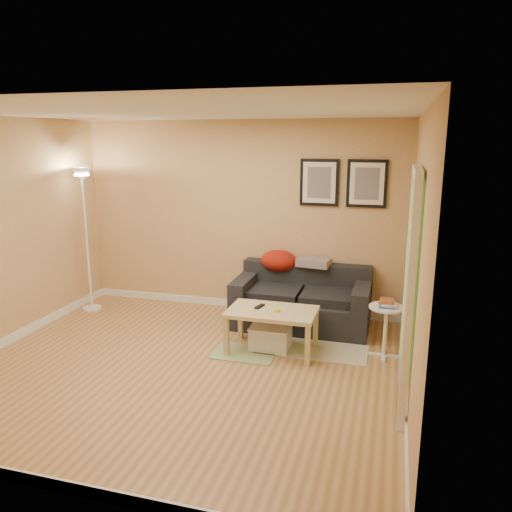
% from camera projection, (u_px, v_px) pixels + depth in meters
% --- Properties ---
extents(floor, '(4.50, 4.50, 0.00)m').
position_uv_depth(floor, '(184.00, 367.00, 5.27)').
color(floor, tan).
rests_on(floor, ground).
extents(ceiling, '(4.50, 4.50, 0.00)m').
position_uv_depth(ceiling, '(175.00, 111.00, 4.67)').
color(ceiling, white).
rests_on(ceiling, wall_back).
extents(wall_back, '(4.50, 0.00, 4.50)m').
position_uv_depth(wall_back, '(240.00, 217.00, 6.84)').
color(wall_back, tan).
rests_on(wall_back, ground).
extents(wall_front, '(4.50, 0.00, 4.50)m').
position_uv_depth(wall_front, '(46.00, 313.00, 3.10)').
color(wall_front, tan).
rests_on(wall_front, ground).
extents(wall_right, '(0.00, 4.00, 4.00)m').
position_uv_depth(wall_right, '(416.00, 262.00, 4.37)').
color(wall_right, tan).
rests_on(wall_right, ground).
extents(baseboard_back, '(4.50, 0.02, 0.10)m').
position_uv_depth(baseboard_back, '(241.00, 304.00, 7.12)').
color(baseboard_back, white).
rests_on(baseboard_back, ground).
extents(baseboard_front, '(4.50, 0.02, 0.10)m').
position_uv_depth(baseboard_front, '(65.00, 486.00, 3.39)').
color(baseboard_front, white).
rests_on(baseboard_front, ground).
extents(baseboard_left, '(0.02, 4.00, 0.10)m').
position_uv_depth(baseboard_left, '(8.00, 340.00, 5.85)').
color(baseboard_left, white).
rests_on(baseboard_left, ground).
extents(baseboard_right, '(0.02, 4.00, 0.10)m').
position_uv_depth(baseboard_right, '(405.00, 391.00, 4.67)').
color(baseboard_right, white).
rests_on(baseboard_right, ground).
extents(sofa, '(1.70, 0.90, 0.75)m').
position_uv_depth(sofa, '(302.00, 298.00, 6.36)').
color(sofa, black).
rests_on(sofa, ground).
extents(red_throw, '(0.48, 0.36, 0.28)m').
position_uv_depth(red_throw, '(279.00, 261.00, 6.63)').
color(red_throw, '#99230E').
rests_on(red_throw, sofa).
extents(plaid_throw, '(0.45, 0.32, 0.10)m').
position_uv_depth(plaid_throw, '(314.00, 262.00, 6.50)').
color(plaid_throw, tan).
rests_on(plaid_throw, sofa).
extents(framed_print_left, '(0.50, 0.04, 0.60)m').
position_uv_depth(framed_print_left, '(319.00, 183.00, 6.42)').
color(framed_print_left, black).
rests_on(framed_print_left, wall_back).
extents(framed_print_right, '(0.50, 0.04, 0.60)m').
position_uv_depth(framed_print_right, '(367.00, 184.00, 6.26)').
color(framed_print_right, black).
rests_on(framed_print_right, wall_back).
extents(area_rug, '(1.25, 0.85, 0.01)m').
position_uv_depth(area_rug, '(314.00, 345.00, 5.83)').
color(area_rug, '#C1B399').
rests_on(area_rug, ground).
extents(green_runner, '(0.70, 0.50, 0.01)m').
position_uv_depth(green_runner, '(245.00, 353.00, 5.61)').
color(green_runner, '#668C4C').
rests_on(green_runner, ground).
extents(coffee_table, '(1.11, 0.85, 0.49)m').
position_uv_depth(coffee_table, '(272.00, 331.00, 5.62)').
color(coffee_table, tan).
rests_on(coffee_table, ground).
extents(remote_control, '(0.09, 0.17, 0.02)m').
position_uv_depth(remote_control, '(260.00, 306.00, 5.65)').
color(remote_control, black).
rests_on(remote_control, coffee_table).
extents(tape_roll, '(0.07, 0.07, 0.03)m').
position_uv_depth(tape_roll, '(277.00, 310.00, 5.50)').
color(tape_roll, yellow).
rests_on(tape_roll, coffee_table).
extents(storage_bin, '(0.46, 0.33, 0.28)m').
position_uv_depth(storage_bin, '(271.00, 338.00, 5.69)').
color(storage_bin, white).
rests_on(storage_bin, ground).
extents(side_table, '(0.38, 0.38, 0.58)m').
position_uv_depth(side_table, '(385.00, 332.00, 5.47)').
color(side_table, white).
rests_on(side_table, ground).
extents(book_stack, '(0.23, 0.26, 0.07)m').
position_uv_depth(book_stack, '(387.00, 303.00, 5.41)').
color(book_stack, '#35609F').
rests_on(book_stack, side_table).
extents(floor_lamp, '(0.26, 0.26, 1.99)m').
position_uv_depth(floor_lamp, '(87.00, 244.00, 6.84)').
color(floor_lamp, white).
rests_on(floor_lamp, ground).
extents(doorway, '(0.12, 1.01, 2.13)m').
position_uv_depth(doorway, '(408.00, 296.00, 4.31)').
color(doorway, white).
rests_on(doorway, ground).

